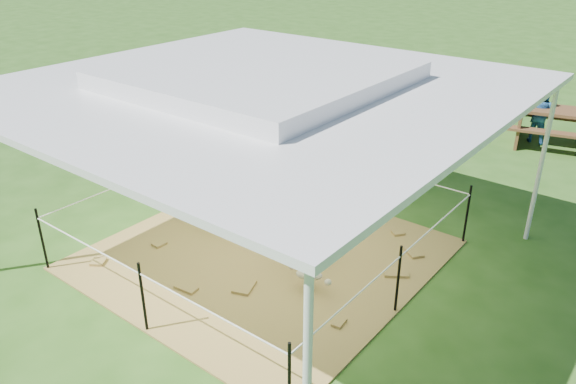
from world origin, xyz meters
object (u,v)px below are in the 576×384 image
Objects in this scene: woman at (227,169)px; distant_person at (540,114)px; green_bottle at (184,212)px; straw_bale at (225,207)px; pony at (299,235)px; picnic_table_near at (557,128)px; foal at (309,273)px.

woman is 7.81m from distant_person.
straw_bale is at bearing 39.29° from green_bottle.
distant_person is at bearing -178.37° from woman.
pony is (1.75, -0.24, 0.19)m from straw_bale.
woman is 0.52× the size of picnic_table_near.
distant_person is at bearing 60.60° from foal.
foal reaches higher than straw_bale.
green_bottle is 2.33m from pony.
pony reaches higher than straw_bale.
distant_person is (3.01, 7.23, 0.43)m from straw_bale.
woman is 7.98m from picnic_table_near.
foal is (2.91, -0.35, 0.14)m from green_bottle.
distant_person reaches higher than straw_bale.
straw_bale is 3.60× the size of green_bottle.
woman reaches higher than picnic_table_near.
straw_bale is at bearing -129.63° from picnic_table_near.
pony is 0.96× the size of foal.
green_bottle is 0.26× the size of foal.
foal reaches higher than green_bottle.
straw_bale is at bearing 78.60° from distant_person.
pony is at bearing 91.65° from distant_person.
green_bottle is 0.12× the size of picnic_table_near.
distant_person reaches higher than picnic_table_near.
straw_bale is 7.85m from distant_person.
green_bottle is at bearing 105.99° from pony.
green_bottle is at bearing -131.63° from picnic_table_near.
foal is (2.26, -0.80, -0.67)m from woman.
pony is at bearing 5.22° from green_bottle.
green_bottle is 2.93m from foal.
woman is at bearing 0.00° from straw_bale.
foal is 8.10m from picnic_table_near.
green_bottle is (-0.55, -0.45, -0.07)m from straw_bale.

